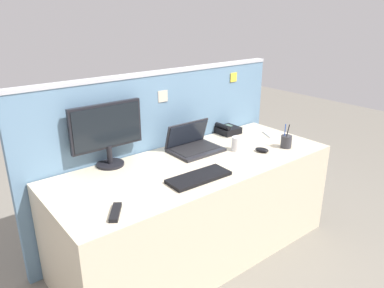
{
  "coord_description": "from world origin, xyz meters",
  "views": [
    {
      "loc": [
        -1.44,
        -1.75,
        1.69
      ],
      "look_at": [
        0.0,
        0.05,
        0.83
      ],
      "focal_mm": 34.24,
      "sensor_mm": 36.0,
      "label": 1
    }
  ],
  "objects_px": {
    "pen_cup": "(286,141)",
    "cell_phone_silver_slab": "(270,134)",
    "desk_phone": "(227,130)",
    "keyboard_main": "(199,177)",
    "laptop": "(193,144)",
    "computer_mouse_right_hand": "(262,150)",
    "coffee_mug": "(237,144)",
    "desktop_monitor": "(107,130)",
    "tv_remote": "(115,212)"
  },
  "relations": [
    {
      "from": "desktop_monitor",
      "to": "desk_phone",
      "type": "bearing_deg",
      "value": -0.8
    },
    {
      "from": "laptop",
      "to": "pen_cup",
      "type": "height_order",
      "value": "laptop"
    },
    {
      "from": "desktop_monitor",
      "to": "keyboard_main",
      "type": "bearing_deg",
      "value": -58.55
    },
    {
      "from": "desktop_monitor",
      "to": "cell_phone_silver_slab",
      "type": "relative_size",
      "value": 3.22
    },
    {
      "from": "computer_mouse_right_hand",
      "to": "pen_cup",
      "type": "distance_m",
      "value": 0.22
    },
    {
      "from": "cell_phone_silver_slab",
      "to": "coffee_mug",
      "type": "distance_m",
      "value": 0.47
    },
    {
      "from": "computer_mouse_right_hand",
      "to": "cell_phone_silver_slab",
      "type": "relative_size",
      "value": 0.66
    },
    {
      "from": "desktop_monitor",
      "to": "coffee_mug",
      "type": "xyz_separation_m",
      "value": [
        0.85,
        -0.34,
        -0.19
      ]
    },
    {
      "from": "desktop_monitor",
      "to": "desk_phone",
      "type": "distance_m",
      "value": 1.08
    },
    {
      "from": "desk_phone",
      "to": "pen_cup",
      "type": "distance_m",
      "value": 0.52
    },
    {
      "from": "computer_mouse_right_hand",
      "to": "pen_cup",
      "type": "relative_size",
      "value": 0.54
    },
    {
      "from": "coffee_mug",
      "to": "laptop",
      "type": "bearing_deg",
      "value": 140.14
    },
    {
      "from": "laptop",
      "to": "coffee_mug",
      "type": "relative_size",
      "value": 3.09
    },
    {
      "from": "laptop",
      "to": "desk_phone",
      "type": "height_order",
      "value": "laptop"
    },
    {
      "from": "keyboard_main",
      "to": "computer_mouse_right_hand",
      "type": "bearing_deg",
      "value": 6.67
    },
    {
      "from": "laptop",
      "to": "desktop_monitor",
      "type": "bearing_deg",
      "value": 167.56
    },
    {
      "from": "pen_cup",
      "to": "computer_mouse_right_hand",
      "type": "bearing_deg",
      "value": 166.83
    },
    {
      "from": "desktop_monitor",
      "to": "laptop",
      "type": "bearing_deg",
      "value": -12.44
    },
    {
      "from": "desk_phone",
      "to": "keyboard_main",
      "type": "height_order",
      "value": "desk_phone"
    },
    {
      "from": "desktop_monitor",
      "to": "computer_mouse_right_hand",
      "type": "distance_m",
      "value": 1.1
    },
    {
      "from": "desktop_monitor",
      "to": "laptop",
      "type": "relative_size",
      "value": 1.36
    },
    {
      "from": "laptop",
      "to": "desk_phone",
      "type": "xyz_separation_m",
      "value": [
        0.46,
        0.12,
        -0.01
      ]
    },
    {
      "from": "laptop",
      "to": "pen_cup",
      "type": "relative_size",
      "value": 1.96
    },
    {
      "from": "cell_phone_silver_slab",
      "to": "tv_remote",
      "type": "relative_size",
      "value": 0.89
    },
    {
      "from": "computer_mouse_right_hand",
      "to": "desk_phone",
      "type": "bearing_deg",
      "value": 56.84
    },
    {
      "from": "computer_mouse_right_hand",
      "to": "tv_remote",
      "type": "xyz_separation_m",
      "value": [
        -1.23,
        -0.11,
        -0.01
      ]
    },
    {
      "from": "laptop",
      "to": "pen_cup",
      "type": "distance_m",
      "value": 0.7
    },
    {
      "from": "computer_mouse_right_hand",
      "to": "coffee_mug",
      "type": "bearing_deg",
      "value": 109.22
    },
    {
      "from": "desktop_monitor",
      "to": "tv_remote",
      "type": "relative_size",
      "value": 2.88
    },
    {
      "from": "cell_phone_silver_slab",
      "to": "coffee_mug",
      "type": "xyz_separation_m",
      "value": [
        -0.46,
        -0.08,
        0.05
      ]
    },
    {
      "from": "pen_cup",
      "to": "cell_phone_silver_slab",
      "type": "relative_size",
      "value": 1.21
    },
    {
      "from": "cell_phone_silver_slab",
      "to": "coffee_mug",
      "type": "height_order",
      "value": "coffee_mug"
    },
    {
      "from": "desk_phone",
      "to": "pen_cup",
      "type": "relative_size",
      "value": 0.93
    },
    {
      "from": "keyboard_main",
      "to": "tv_remote",
      "type": "distance_m",
      "value": 0.59
    },
    {
      "from": "laptop",
      "to": "cell_phone_silver_slab",
      "type": "distance_m",
      "value": 0.72
    },
    {
      "from": "laptop",
      "to": "computer_mouse_right_hand",
      "type": "height_order",
      "value": "laptop"
    },
    {
      "from": "computer_mouse_right_hand",
      "to": "cell_phone_silver_slab",
      "type": "height_order",
      "value": "computer_mouse_right_hand"
    },
    {
      "from": "computer_mouse_right_hand",
      "to": "pen_cup",
      "type": "xyz_separation_m",
      "value": [
        0.21,
        -0.05,
        0.03
      ]
    },
    {
      "from": "laptop",
      "to": "cell_phone_silver_slab",
      "type": "bearing_deg",
      "value": -10.61
    },
    {
      "from": "computer_mouse_right_hand",
      "to": "coffee_mug",
      "type": "height_order",
      "value": "coffee_mug"
    },
    {
      "from": "coffee_mug",
      "to": "desktop_monitor",
      "type": "bearing_deg",
      "value": 158.15
    },
    {
      "from": "laptop",
      "to": "cell_phone_silver_slab",
      "type": "xyz_separation_m",
      "value": [
        0.71,
        -0.13,
        -0.04
      ]
    },
    {
      "from": "cell_phone_silver_slab",
      "to": "tv_remote",
      "type": "xyz_separation_m",
      "value": [
        -1.57,
        -0.32,
        0.01
      ]
    },
    {
      "from": "keyboard_main",
      "to": "desktop_monitor",
      "type": "bearing_deg",
      "value": 123.0
    },
    {
      "from": "cell_phone_silver_slab",
      "to": "tv_remote",
      "type": "distance_m",
      "value": 1.6
    },
    {
      "from": "laptop",
      "to": "desk_phone",
      "type": "distance_m",
      "value": 0.48
    },
    {
      "from": "keyboard_main",
      "to": "cell_phone_silver_slab",
      "type": "xyz_separation_m",
      "value": [
        0.98,
        0.27,
        -0.01
      ]
    },
    {
      "from": "tv_remote",
      "to": "keyboard_main",
      "type": "bearing_deg",
      "value": 40.07
    },
    {
      "from": "computer_mouse_right_hand",
      "to": "desktop_monitor",
      "type": "bearing_deg",
      "value": 132.38
    },
    {
      "from": "computer_mouse_right_hand",
      "to": "laptop",
      "type": "bearing_deg",
      "value": 115.39
    }
  ]
}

